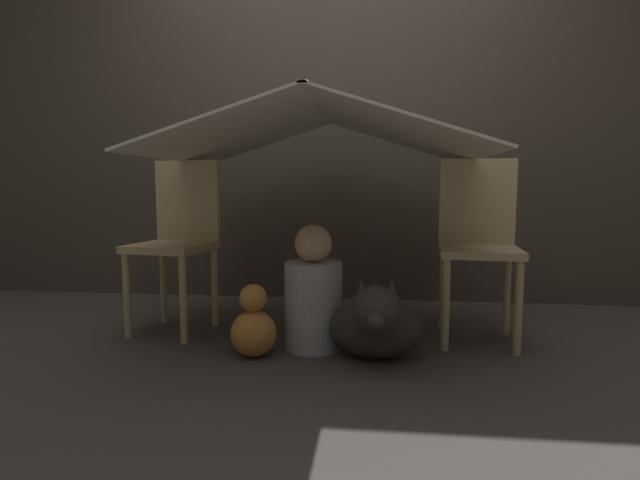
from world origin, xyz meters
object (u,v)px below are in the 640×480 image
(chair_right, at_px, (478,239))
(dog, at_px, (376,323))
(chair_left, at_px, (178,236))
(person_front, at_px, (313,296))

(chair_right, relative_size, dog, 2.18)
(chair_left, xyz_separation_m, dog, (1.04, -0.40, -0.33))
(person_front, bearing_deg, dog, -28.05)
(chair_left, height_order, chair_right, same)
(dog, bearing_deg, person_front, 151.95)
(person_front, xyz_separation_m, dog, (0.29, -0.16, -0.08))
(person_front, distance_m, dog, 0.34)
(chair_left, height_order, dog, chair_left)
(chair_right, distance_m, person_front, 0.86)
(chair_left, relative_size, dog, 2.18)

